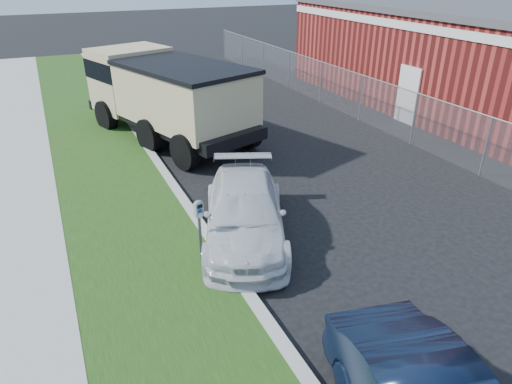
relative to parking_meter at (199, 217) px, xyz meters
name	(u,v)px	position (x,y,z in m)	size (l,w,h in m)	color
ground	(328,236)	(3.01, -0.26, -1.11)	(120.00, 120.00, 0.00)	black
streetside	(68,246)	(-2.55, 1.74, -1.04)	(6.12, 50.00, 0.15)	gray
chainlink_fence	(362,89)	(9.01, 6.74, 0.15)	(0.06, 30.06, 30.00)	slate
brick_building	(459,52)	(15.01, 7.74, 1.02)	(9.20, 14.20, 4.17)	maroon
parking_meter	(199,217)	(0.00, 0.00, 0.00)	(0.21, 0.16, 1.36)	#3F4247
white_wagon	(244,211)	(1.26, 0.62, -0.47)	(1.80, 4.42, 1.28)	silver
dump_truck	(164,92)	(1.45, 8.15, 0.51)	(4.90, 7.82, 2.88)	black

